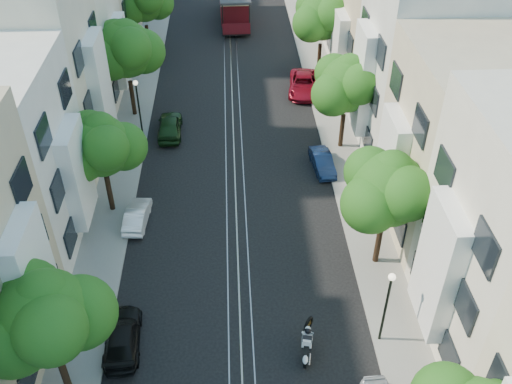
{
  "coord_description": "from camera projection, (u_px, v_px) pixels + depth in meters",
  "views": [
    {
      "loc": [
        -0.13,
        -12.08,
        21.29
      ],
      "look_at": [
        1.11,
        12.46,
        2.2
      ],
      "focal_mm": 40.0,
      "sensor_mm": 36.0,
      "label": 1
    }
  ],
  "objects": [
    {
      "name": "lamp_east",
      "position": [
        388.0,
        298.0,
        24.25
      ],
      "size": [
        0.32,
        0.32,
        4.16
      ],
      "color": "black",
      "rests_on": "ground"
    },
    {
      "name": "rail_right",
      "position": [
        239.0,
        93.0,
        44.69
      ],
      "size": [
        0.06,
        80.0,
        0.02
      ],
      "primitive_type": "cube",
      "color": "gray",
      "rests_on": "ground"
    },
    {
      "name": "lane_line",
      "position": [
        232.0,
        93.0,
        44.67
      ],
      "size": [
        0.08,
        80.0,
        0.01
      ],
      "primitive_type": "cube",
      "color": "tan",
      "rests_on": "ground"
    },
    {
      "name": "tree_w_a",
      "position": [
        47.0,
        319.0,
        20.96
      ],
      "size": [
        4.93,
        4.08,
        6.68
      ],
      "color": "black",
      "rests_on": "ground"
    },
    {
      "name": "tree_e_d",
      "position": [
        323.0,
        17.0,
        44.32
      ],
      "size": [
        5.01,
        4.16,
        6.85
      ],
      "color": "black",
      "rests_on": "ground"
    },
    {
      "name": "parked_car_w_near",
      "position": [
        122.0,
        336.0,
        25.47
      ],
      "size": [
        1.81,
        3.97,
        1.13
      ],
      "primitive_type": "imported",
      "rotation": [
        0.0,
        0.0,
        3.2
      ],
      "color": "black",
      "rests_on": "ground"
    },
    {
      "name": "tree_w_b",
      "position": [
        102.0,
        147.0,
        30.63
      ],
      "size": [
        4.72,
        3.87,
        6.27
      ],
      "color": "black",
      "rests_on": "ground"
    },
    {
      "name": "rail_slot",
      "position": [
        232.0,
        93.0,
        44.67
      ],
      "size": [
        0.06,
        80.0,
        0.02
      ],
      "primitive_type": "cube",
      "color": "gray",
      "rests_on": "ground"
    },
    {
      "name": "sidewalk_east",
      "position": [
        324.0,
        90.0,
        44.92
      ],
      "size": [
        2.5,
        80.0,
        0.12
      ],
      "primitive_type": "cube",
      "color": "gray",
      "rests_on": "ground"
    },
    {
      "name": "rail_left",
      "position": [
        225.0,
        93.0,
        44.65
      ],
      "size": [
        0.06,
        80.0,
        0.02
      ],
      "primitive_type": "cube",
      "color": "gray",
      "rests_on": "ground"
    },
    {
      "name": "sportbike_rider",
      "position": [
        307.0,
        341.0,
        24.97
      ],
      "size": [
        0.76,
        2.18,
        1.53
      ],
      "rotation": [
        0.0,
        0.0,
        -0.19
      ],
      "color": "black",
      "rests_on": "ground"
    },
    {
      "name": "parked_car_w_mid",
      "position": [
        137.0,
        215.0,
        32.13
      ],
      "size": [
        1.38,
        3.32,
        1.07
      ],
      "primitive_type": "imported",
      "rotation": [
        0.0,
        0.0,
        3.06
      ],
      "color": "white",
      "rests_on": "ground"
    },
    {
      "name": "ground",
      "position": [
        232.0,
        93.0,
        44.67
      ],
      "size": [
        200.0,
        200.0,
        0.0
      ],
      "primitive_type": "plane",
      "color": "black",
      "rests_on": "ground"
    },
    {
      "name": "cable_car",
      "position": [
        234.0,
        1.0,
        55.3
      ],
      "size": [
        3.03,
        9.01,
        3.43
      ],
      "rotation": [
        0.0,
        0.0,
        0.03
      ],
      "color": "black",
      "rests_on": "ground"
    },
    {
      "name": "tree_e_c",
      "position": [
        348.0,
        86.0,
        35.81
      ],
      "size": [
        4.84,
        3.99,
        6.52
      ],
      "color": "black",
      "rests_on": "ground"
    },
    {
      "name": "townhouses_west",
      "position": [
        65.0,
        35.0,
        41.02
      ],
      "size": [
        7.75,
        72.0,
        11.76
      ],
      "color": "silver",
      "rests_on": "ground"
    },
    {
      "name": "tree_w_d",
      "position": [
        144.0,
        1.0,
        47.86
      ],
      "size": [
        4.84,
        3.99,
        6.52
      ],
      "color": "black",
      "rests_on": "ground"
    },
    {
      "name": "sidewalk_west",
      "position": [
        139.0,
        95.0,
        44.35
      ],
      "size": [
        2.5,
        80.0,
        0.12
      ],
      "primitive_type": "cube",
      "color": "gray",
      "rests_on": "ground"
    },
    {
      "name": "parked_car_e_far",
      "position": [
        303.0,
        84.0,
        44.48
      ],
      "size": [
        2.83,
        5.03,
        1.33
      ],
      "primitive_type": "imported",
      "rotation": [
        0.0,
        0.0,
        -0.14
      ],
      "color": "maroon",
      "rests_on": "ground"
    },
    {
      "name": "tree_w_c",
      "position": [
        126.0,
        50.0,
        38.9
      ],
      "size": [
        5.13,
        4.28,
        7.09
      ],
      "color": "black",
      "rests_on": "ground"
    },
    {
      "name": "lamp_west",
      "position": [
        138.0,
        100.0,
        37.95
      ],
      "size": [
        0.32,
        0.32,
        4.16
      ],
      "color": "black",
      "rests_on": "ground"
    },
    {
      "name": "tree_e_b",
      "position": [
        389.0,
        191.0,
        27.05
      ],
      "size": [
        4.93,
        4.08,
        6.68
      ],
      "color": "black",
      "rests_on": "ground"
    },
    {
      "name": "parked_car_w_far",
      "position": [
        170.0,
        126.0,
        39.53
      ],
      "size": [
        1.66,
        4.01,
        1.36
      ],
      "primitive_type": "imported",
      "rotation": [
        0.0,
        0.0,
        3.16
      ],
      "color": "black",
      "rests_on": "ground"
    },
    {
      "name": "parked_car_e_mid",
      "position": [
        322.0,
        162.0,
        36.27
      ],
      "size": [
        1.48,
        3.38,
        1.08
      ],
      "primitive_type": "imported",
      "rotation": [
        0.0,
        0.0,
        0.1
      ],
      "color": "#0B1A3A",
      "rests_on": "ground"
    },
    {
      "name": "townhouses_east",
      "position": [
        391.0,
        27.0,
        41.9
      ],
      "size": [
        7.75,
        72.0,
        12.0
      ],
      "color": "beige",
      "rests_on": "ground"
    }
  ]
}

